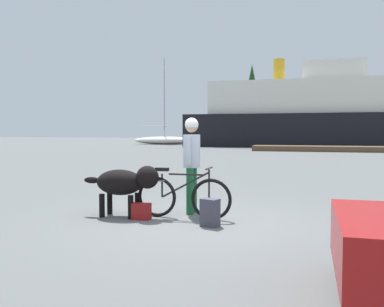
# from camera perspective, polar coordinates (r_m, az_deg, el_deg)

# --- Properties ---
(ground_plane) EXTENTS (160.00, 160.00, 0.00)m
(ground_plane) POSITION_cam_1_polar(r_m,az_deg,el_deg) (7.14, 0.30, -9.40)
(ground_plane) COLOR #595B5B
(bicycle) EXTENTS (1.73, 0.44, 0.92)m
(bicycle) POSITION_cam_1_polar(r_m,az_deg,el_deg) (7.34, -1.27, -5.94)
(bicycle) COLOR black
(bicycle) RESTS_ON ground_plane
(person_cyclist) EXTENTS (0.32, 0.53, 1.79)m
(person_cyclist) POSITION_cam_1_polar(r_m,az_deg,el_deg) (7.71, -0.05, -0.25)
(person_cyclist) COLOR #19592D
(person_cyclist) RESTS_ON ground_plane
(dog) EXTENTS (1.46, 0.54, 0.93)m
(dog) POSITION_cam_1_polar(r_m,az_deg,el_deg) (7.54, -9.20, -3.96)
(dog) COLOR black
(dog) RESTS_ON ground_plane
(backpack) EXTENTS (0.33, 0.28, 0.45)m
(backpack) POSITION_cam_1_polar(r_m,az_deg,el_deg) (6.77, 2.50, -8.14)
(backpack) COLOR #3F3F4C
(backpack) RESTS_ON ground_plane
(handbag_pannier) EXTENTS (0.33, 0.21, 0.28)m
(handbag_pannier) POSITION_cam_1_polar(r_m,az_deg,el_deg) (7.34, -7.00, -7.93)
(handbag_pannier) COLOR maroon
(handbag_pannier) RESTS_ON ground_plane
(dock_pier) EXTENTS (15.46, 2.31, 0.40)m
(dock_pier) POSITION_cam_1_polar(r_m,az_deg,el_deg) (33.04, 21.93, 0.57)
(dock_pier) COLOR brown
(dock_pier) RESTS_ON ground_plane
(ferry_boat) EXTENTS (23.45, 8.39, 8.77)m
(ferry_boat) POSITION_cam_1_polar(r_m,az_deg,el_deg) (42.86, 15.76, 5.08)
(ferry_boat) COLOR black
(ferry_boat) RESTS_ON ground_plane
(sailboat_moored) EXTENTS (7.46, 2.09, 9.80)m
(sailboat_moored) POSITION_cam_1_polar(r_m,az_deg,el_deg) (47.61, -3.82, 1.89)
(sailboat_moored) COLOR silver
(sailboat_moored) RESTS_ON ground_plane
(pine_tree_far_left) EXTENTS (3.50, 3.50, 11.59)m
(pine_tree_far_left) POSITION_cam_1_polar(r_m,az_deg,el_deg) (63.80, 8.25, 8.15)
(pine_tree_far_left) COLOR #4C331E
(pine_tree_far_left) RESTS_ON ground_plane
(pine_tree_center) EXTENTS (3.43, 3.43, 10.74)m
(pine_tree_center) POSITION_cam_1_polar(r_m,az_deg,el_deg) (62.55, 12.20, 7.93)
(pine_tree_center) COLOR #4C331E
(pine_tree_center) RESTS_ON ground_plane
(pine_tree_far_right) EXTENTS (3.93, 3.93, 8.50)m
(pine_tree_far_right) POSITION_cam_1_polar(r_m,az_deg,el_deg) (63.06, 24.17, 6.40)
(pine_tree_far_right) COLOR #4C331E
(pine_tree_far_right) RESTS_ON ground_plane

